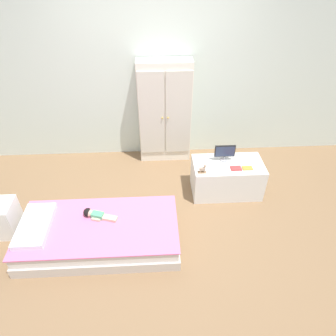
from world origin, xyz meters
The scene contains 12 objects.
ground_plane centered at (0.00, 0.00, -0.01)m, with size 10.00×10.00×0.02m, color brown.
back_wall centered at (0.00, 1.57, 1.35)m, with size 6.40×0.05×2.70m, color silver.
bed centered at (-0.66, -0.27, 0.14)m, with size 1.74×0.86×0.28m.
pillow centered at (-1.33, -0.27, 0.32)m, with size 0.32×0.61×0.07m, color silver.
doll centered at (-0.72, -0.14, 0.32)m, with size 0.39×0.18×0.10m.
nightstand centered at (-1.79, -0.04, 0.21)m, with size 0.33×0.33×0.43m, color white.
wardrobe centered at (0.15, 1.39, 0.76)m, with size 0.75×0.30×1.51m.
tv_stand centered at (0.93, 0.53, 0.23)m, with size 0.90×0.49×0.46m, color silver.
tv_monitor centered at (0.88, 0.61, 0.59)m, with size 0.26×0.10×0.22m.
rocking_horse_toy centered at (0.57, 0.36, 0.52)m, with size 0.11×0.04×0.13m.
book_red centered at (1.00, 0.42, 0.47)m, with size 0.13×0.09×0.02m, color #CC3838.
book_orange centered at (1.14, 0.42, 0.46)m, with size 0.13×0.08×0.01m, color orange.
Camera 1 is at (-0.02, -2.53, 2.77)m, focal length 32.22 mm.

